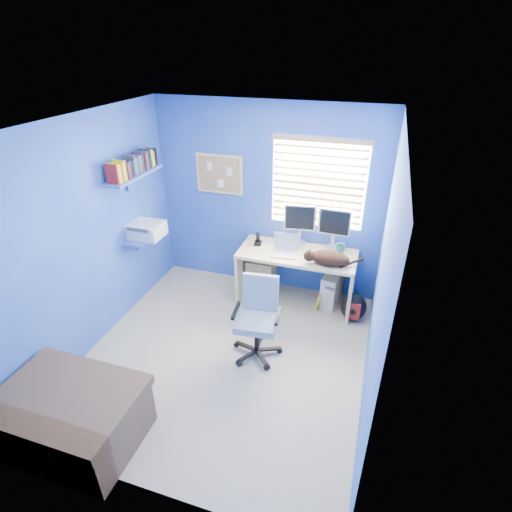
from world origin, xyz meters
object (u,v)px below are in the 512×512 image
(office_chair, at_px, (258,327))
(laptop, at_px, (285,247))
(cat, at_px, (330,258))
(tower_pc, at_px, (332,288))
(desk, at_px, (296,278))

(office_chair, bearing_deg, laptop, 87.60)
(cat, xyz_separation_m, office_chair, (-0.61, -0.91, -0.49))
(cat, relative_size, tower_pc, 1.04)
(cat, xyz_separation_m, tower_pc, (0.04, 0.29, -0.60))
(cat, height_order, tower_pc, cat)
(laptop, bearing_deg, desk, 29.09)
(laptop, xyz_separation_m, tower_pc, (0.61, 0.21, -0.62))
(desk, xyz_separation_m, cat, (0.43, -0.17, 0.45))
(laptop, relative_size, cat, 0.71)
(cat, distance_m, tower_pc, 0.67)
(desk, bearing_deg, office_chair, -99.62)
(desk, distance_m, office_chair, 1.10)
(laptop, relative_size, tower_pc, 0.73)
(office_chair, bearing_deg, tower_pc, 61.73)
(laptop, height_order, tower_pc, laptop)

